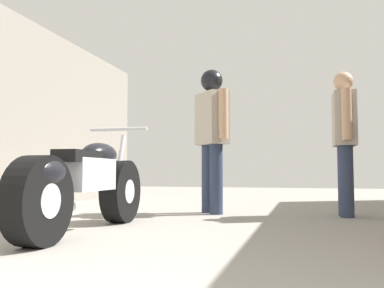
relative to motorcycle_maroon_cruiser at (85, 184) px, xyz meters
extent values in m
plane|color=gray|center=(0.86, 1.00, -0.41)|extent=(19.00, 19.00, 0.00)
cylinder|color=black|center=(-0.02, 0.76, -0.09)|extent=(0.21, 0.63, 0.63)
cylinder|color=silver|center=(-0.02, 0.76, -0.09)|extent=(0.21, 0.24, 0.24)
cylinder|color=black|center=(0.02, -0.67, -0.09)|extent=(0.21, 0.63, 0.63)
cylinder|color=silver|center=(0.02, -0.67, -0.09)|extent=(0.21, 0.24, 0.24)
cube|color=silver|center=(0.00, 0.04, 0.08)|extent=(0.25, 0.63, 0.27)
ellipsoid|color=black|center=(-0.01, 0.26, 0.26)|extent=(0.27, 0.52, 0.22)
cube|color=black|center=(0.01, -0.13, 0.23)|extent=(0.23, 0.48, 0.10)
ellipsoid|color=black|center=(0.02, -0.62, 0.10)|extent=(0.27, 0.44, 0.24)
cylinder|color=silver|center=(-0.02, 0.72, 0.20)|extent=(0.06, 0.25, 0.57)
cylinder|color=silver|center=(-0.02, 0.68, 0.54)|extent=(0.61, 0.05, 0.04)
cylinder|color=silver|center=(-0.13, -0.25, -0.19)|extent=(0.10, 0.54, 0.09)
cylinder|color=#2D3851|center=(2.24, 2.04, 0.00)|extent=(0.16, 0.16, 0.81)
cylinder|color=#2D3851|center=(2.24, 1.83, 0.00)|extent=(0.16, 0.16, 0.81)
cube|color=#B2A899|center=(2.24, 1.94, 0.71)|extent=(0.24, 0.45, 0.62)
cylinder|color=tan|center=(2.24, 2.21, 0.74)|extent=(0.11, 0.11, 0.57)
cylinder|color=tan|center=(2.25, 1.66, 0.74)|extent=(0.11, 0.11, 0.57)
sphere|color=tan|center=(2.24, 1.94, 1.16)|extent=(0.22, 0.22, 0.22)
cylinder|color=#2D3851|center=(0.61, 1.98, 0.02)|extent=(0.23, 0.23, 0.85)
cylinder|color=#2D3851|center=(0.75, 1.82, 0.02)|extent=(0.23, 0.23, 0.85)
cube|color=#B2A899|center=(0.68, 1.90, 0.77)|extent=(0.50, 0.52, 0.65)
cylinder|color=tan|center=(0.49, 2.12, 0.79)|extent=(0.16, 0.16, 0.60)
cylinder|color=tan|center=(0.87, 1.67, 0.79)|extent=(0.16, 0.16, 0.60)
sphere|color=black|center=(0.68, 1.90, 1.23)|extent=(0.23, 0.23, 0.23)
sphere|color=black|center=(0.68, 1.90, 1.25)|extent=(0.28, 0.28, 0.28)
camera|label=1|loc=(1.79, -3.19, 0.11)|focal=39.22mm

